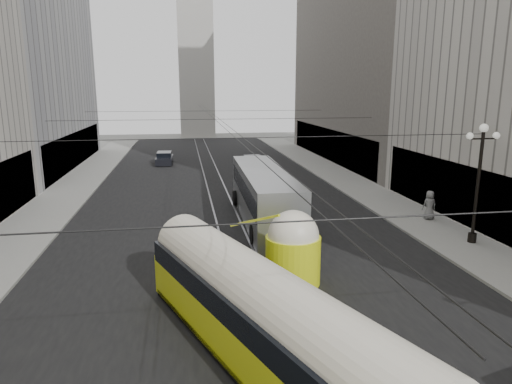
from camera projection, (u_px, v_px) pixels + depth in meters
name	position (u px, v px, depth m)	size (l,w,h in m)	color
road	(218.00, 194.00, 36.76)	(20.00, 85.00, 0.02)	black
sidewalk_left	(72.00, 189.00, 38.27)	(4.00, 72.00, 0.15)	gray
sidewalk_right	(346.00, 180.00, 41.97)	(4.00, 72.00, 0.15)	gray
rail_left	(209.00, 194.00, 36.65)	(0.12, 85.00, 0.04)	gray
rail_right	(228.00, 194.00, 36.88)	(0.12, 85.00, 0.04)	gray
building_left_far	(4.00, 27.00, 45.47)	(12.60, 28.60, 28.60)	#999999
building_right_far	(383.00, 16.00, 51.19)	(12.60, 32.60, 32.60)	#514C47
distant_tower	(195.00, 50.00, 79.23)	(6.00, 6.00, 31.36)	#B2AFA8
lamppost_right_mid	(479.00, 177.00, 23.91)	(1.86, 0.44, 6.37)	black
catenary	(220.00, 121.00, 34.52)	(25.00, 72.00, 0.23)	black
streetcar	(263.00, 318.00, 13.53)	(7.04, 14.13, 3.29)	#D6E313
city_bus	(264.00, 193.00, 28.82)	(2.99, 12.98, 3.29)	gray
sedan_white_far	(255.00, 164.00, 47.22)	(2.73, 5.01, 1.50)	white
sedan_dark_far	(164.00, 158.00, 51.47)	(1.87, 4.35, 1.36)	black
pedestrian_sidewalk_right	(429.00, 205.00, 28.88)	(0.90, 0.55, 1.85)	slate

